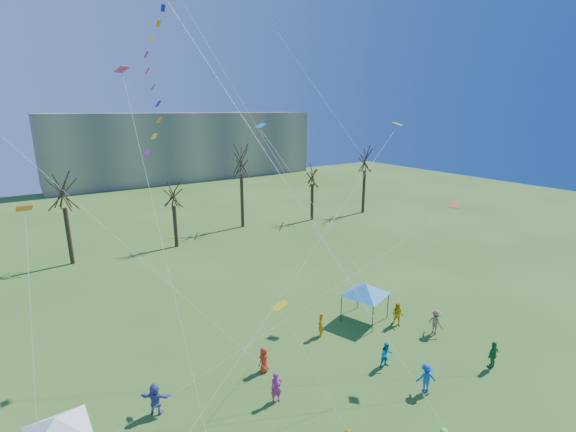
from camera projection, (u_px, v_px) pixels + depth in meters
distant_building at (186, 146)px, 93.64m from camera, size 60.00×14.00×15.00m
bare_tree_row at (186, 185)px, 48.20m from camera, size 68.23×9.63×11.51m
big_box_kite at (162, 68)px, 16.97m from camera, size 5.32×6.45×23.79m
canopy_tent_white at (56, 426)px, 17.62m from camera, size 3.68×3.68×2.76m
canopy_tent_blue at (366, 289)px, 30.46m from camera, size 3.83×3.83×3.03m
festival_crowd at (304, 387)px, 22.27m from camera, size 26.64×10.23×1.83m
small_kites_aloft at (250, 142)px, 23.29m from camera, size 31.93×17.54×33.35m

